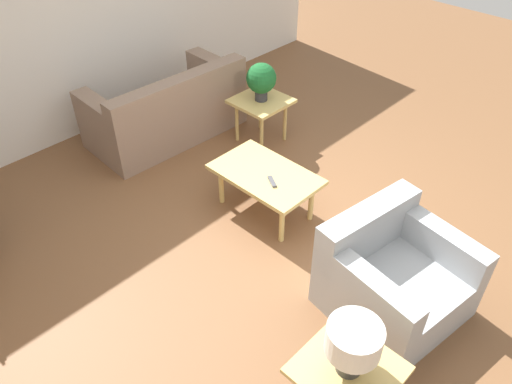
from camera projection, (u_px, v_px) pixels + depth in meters
name	position (u px, v px, depth m)	size (l,w,h in m)	color
ground_plane	(291.00, 236.00, 4.63)	(14.00, 14.00, 0.00)	brown
wall_right	(85.00, 11.00, 5.44)	(0.12, 7.20, 2.70)	white
sofa	(168.00, 111.00, 5.79)	(0.97, 1.80, 0.84)	gray
armchair	(391.00, 277.00, 3.83)	(1.04, 1.07, 0.80)	#A8ADB2
coffee_table	(265.00, 177.00, 4.67)	(1.00, 0.62, 0.45)	tan
side_table_plant	(261.00, 106.00, 5.62)	(0.58, 0.58, 0.53)	tan
side_table_lamp	(347.00, 375.00, 3.03)	(0.58, 0.58, 0.53)	tan
potted_plant	(261.00, 79.00, 5.42)	(0.33, 0.33, 0.43)	#333338
table_lamp	(353.00, 343.00, 2.83)	(0.33, 0.33, 0.39)	#333333
remote_control	(272.00, 182.00, 4.51)	(0.16, 0.12, 0.02)	#4C4C51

